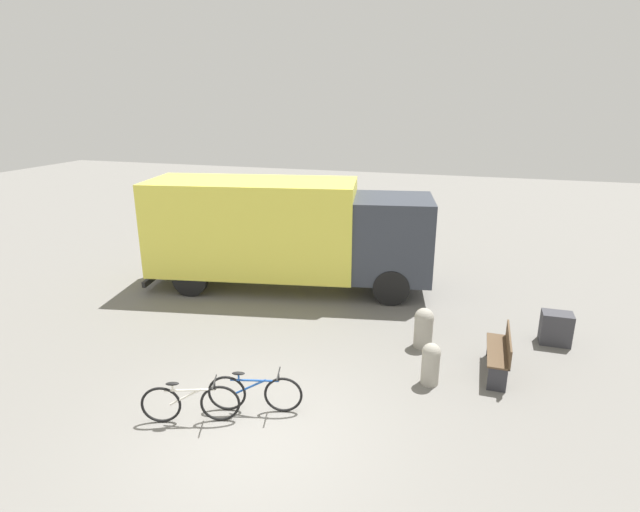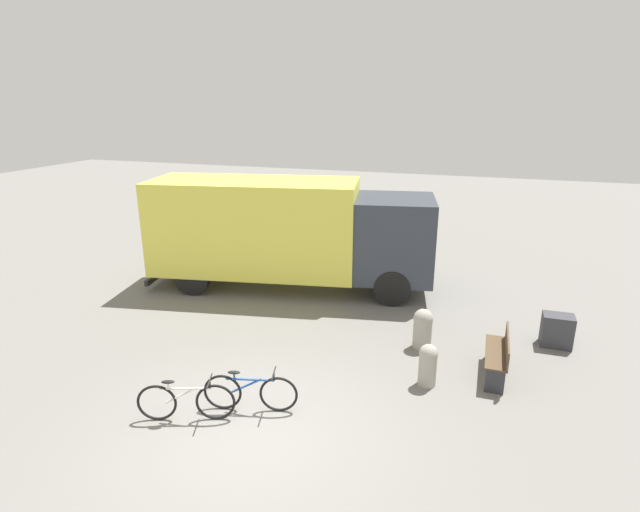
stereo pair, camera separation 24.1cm
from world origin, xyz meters
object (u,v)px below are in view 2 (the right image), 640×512
bicycle_near (186,401)px  bollard_near_bench (428,363)px  delivery_truck (286,230)px  utility_box (557,330)px  park_bench (500,353)px  bollard_far_bench (423,327)px  bicycle_middle (250,392)px

bicycle_near → bollard_near_bench: 4.38m
delivery_truck → utility_box: 7.20m
delivery_truck → park_bench: delivery_truck is taller
park_bench → bollard_far_bench: size_ratio=1.63×
delivery_truck → bicycle_near: size_ratio=5.18×
bollard_far_bench → bollard_near_bench: bearing=-79.3°
bicycle_middle → bollard_far_bench: bollard_far_bench is taller
park_bench → bicycle_middle: park_bench is taller
utility_box → bollard_near_bench: bearing=-135.3°
bollard_far_bench → utility_box: (2.77, 0.99, -0.12)m
bicycle_near → bicycle_middle: size_ratio=0.98×
delivery_truck → bollard_near_bench: 6.09m
utility_box → delivery_truck: bearing=167.4°
bicycle_near → utility_box: size_ratio=2.18×
delivery_truck → bicycle_middle: 6.14m
bollard_far_bench → delivery_truck: bearing=148.6°
park_bench → bicycle_middle: bearing=122.5°
park_bench → bicycle_middle: 4.80m
delivery_truck → bicycle_near: delivery_truck is taller
park_bench → utility_box: 2.09m
utility_box → park_bench: bearing=-125.6°
delivery_truck → bollard_near_bench: (4.42, -4.00, -1.24)m
delivery_truck → park_bench: 6.66m
bicycle_middle → utility_box: (5.29, 4.23, 0.00)m
park_bench → delivery_truck: bearing=61.0°
delivery_truck → park_bench: bearing=-39.7°
bollard_near_bench → utility_box: size_ratio=1.15×
park_bench → bicycle_near: bearing=122.7°
park_bench → utility_box: bearing=-34.9°
bicycle_near → bollard_near_bench: size_ratio=1.88×
bicycle_middle → bollard_near_bench: bearing=18.2°
bollard_near_bench → delivery_truck: bearing=137.9°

